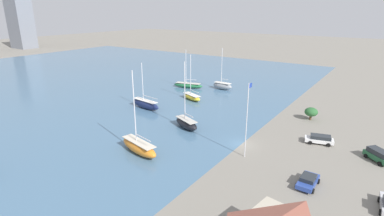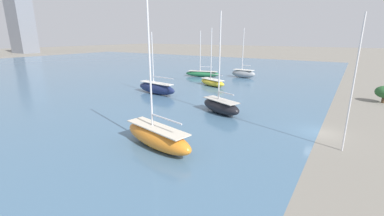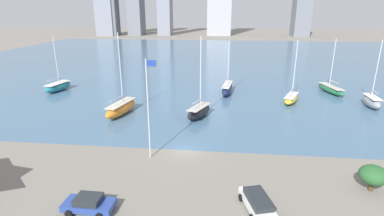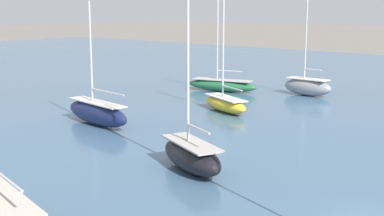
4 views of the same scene
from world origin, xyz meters
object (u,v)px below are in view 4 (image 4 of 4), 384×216
at_px(sailboat_yellow, 225,103).
at_px(sailboat_black, 192,155).
at_px(sailboat_gray, 307,86).
at_px(sailboat_navy, 97,112).
at_px(sailboat_green, 222,85).

relative_size(sailboat_yellow, sailboat_black, 0.89).
relative_size(sailboat_yellow, sailboat_gray, 0.97).
bearing_deg(sailboat_navy, sailboat_yellow, -14.66).
xyz_separation_m(sailboat_gray, sailboat_black, (-31.29, -8.95, -0.05)).
bearing_deg(sailboat_green, sailboat_yellow, -154.94).
bearing_deg(sailboat_black, sailboat_yellow, 53.84).
relative_size(sailboat_green, sailboat_gray, 0.94).
xyz_separation_m(sailboat_yellow, sailboat_navy, (-12.39, 4.98, 0.27)).
xyz_separation_m(sailboat_green, sailboat_navy, (-22.34, -3.14, 0.28)).
bearing_deg(sailboat_gray, sailboat_yellow, 175.96).
distance_m(sailboat_green, sailboat_black, 32.79).
height_order(sailboat_black, sailboat_navy, sailboat_black).
distance_m(sailboat_gray, sailboat_black, 32.55).
height_order(sailboat_green, sailboat_navy, sailboat_green).
xyz_separation_m(sailboat_yellow, sailboat_black, (-17.12, -10.38, 0.21)).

